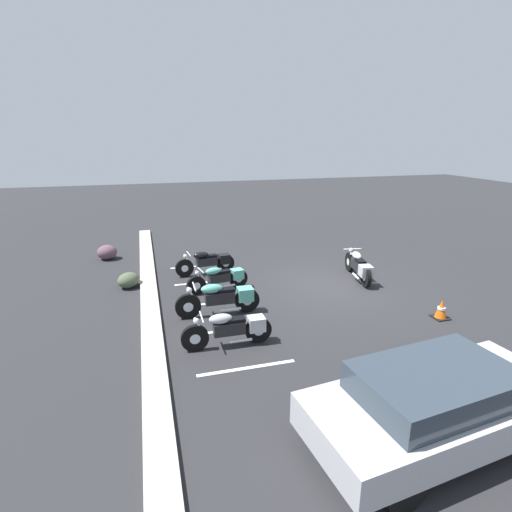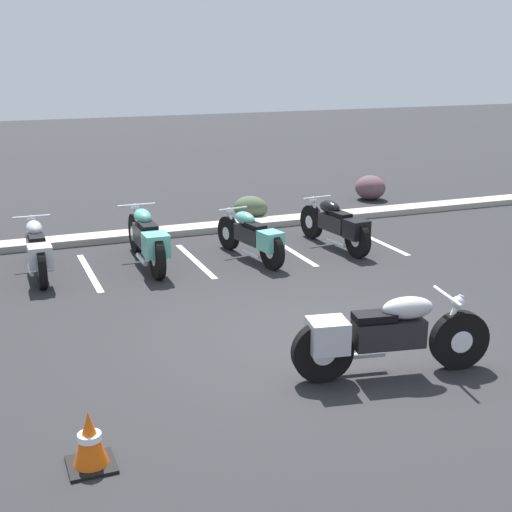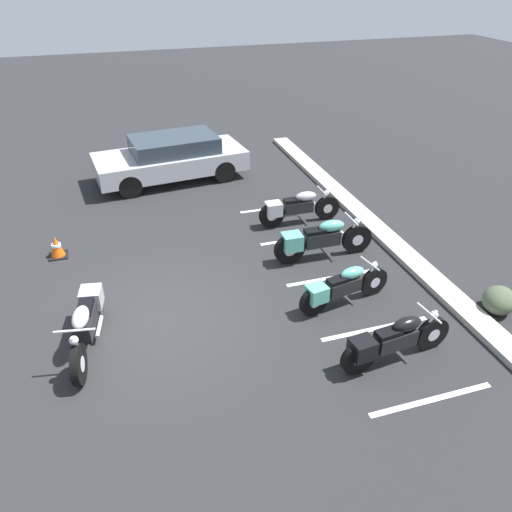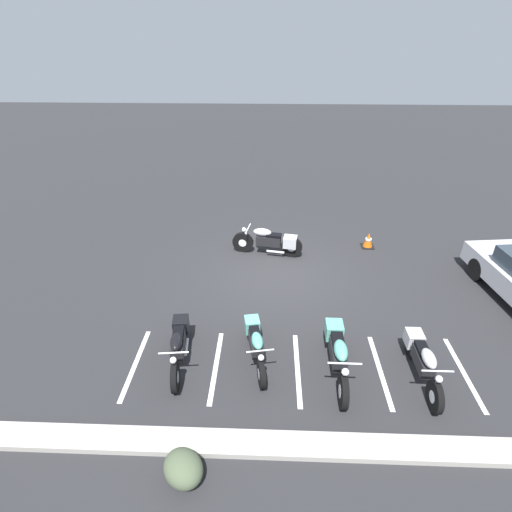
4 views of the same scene
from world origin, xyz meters
name	(u,v)px [view 2 (image 2 of 4)]	position (x,y,z in m)	size (l,w,h in m)	color
ground	(318,339)	(0.00, 0.00, 0.00)	(60.00, 60.00, 0.00)	#262628
motorcycle_silver_featured	(383,335)	(0.20, -1.14, 0.47)	(2.22, 0.75, 0.88)	black
parked_bike_0	(37,249)	(-2.92, 3.86, 0.44)	(0.59, 2.10, 0.82)	black
parked_bike_1	(147,238)	(-1.22, 3.74, 0.48)	(0.64, 2.27, 0.89)	black
parked_bike_2	(252,236)	(0.50, 3.45, 0.41)	(0.68, 1.97, 0.78)	black
parked_bike_3	(337,225)	(2.14, 3.57, 0.44)	(0.62, 2.08, 0.82)	black
concrete_curb	(187,230)	(0.00, 5.62, 0.06)	(18.00, 0.50, 0.12)	#A8A399
landscape_rock_0	(370,188)	(4.88, 7.08, 0.28)	(0.74, 0.69, 0.56)	#5D424B
landscape_rock_1	(251,208)	(1.54, 6.22, 0.24)	(0.72, 0.59, 0.49)	#4A553D
traffic_cone	(90,442)	(-3.01, -1.76, 0.24)	(0.40, 0.40, 0.51)	black
stall_line_1	(90,272)	(-2.16, 3.77, 0.00)	(0.10, 2.10, 0.00)	white
stall_line_2	(195,261)	(-0.41, 3.77, 0.00)	(0.10, 2.10, 0.00)	white
stall_line_3	(290,250)	(1.34, 3.77, 0.00)	(0.10, 2.10, 0.00)	white
stall_line_4	(377,241)	(3.09, 3.77, 0.00)	(0.10, 2.10, 0.00)	white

